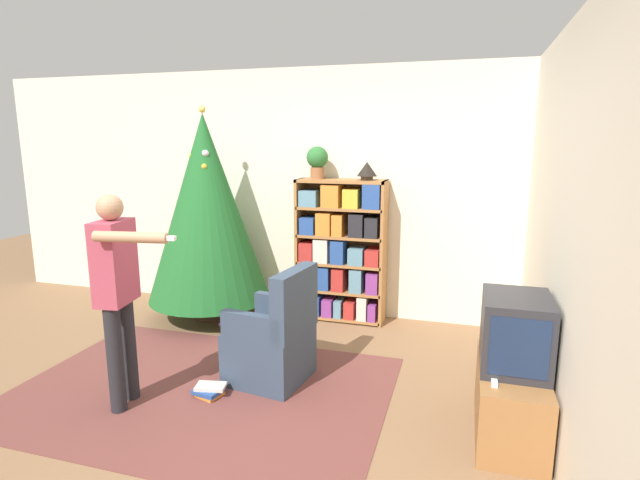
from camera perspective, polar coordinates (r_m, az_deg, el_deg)
ground_plane at (r=3.75m, az=-9.53°, el=-18.58°), size 14.00×14.00×0.00m
wall_back at (r=5.36m, az=0.49°, el=5.34°), size 8.00×0.10×2.60m
wall_right at (r=3.02m, az=27.82°, el=-0.75°), size 0.10×8.00×2.60m
area_rug at (r=4.04m, az=-13.38°, el=-16.35°), size 2.79×1.97×0.01m
bookshelf at (r=5.16m, az=2.41°, el=-1.18°), size 0.92×0.32×1.47m
tv_stand at (r=3.57m, az=20.88°, el=-16.67°), size 0.41×0.90×0.46m
television at (r=3.38m, az=21.44°, el=-9.78°), size 0.40×0.52×0.46m
game_remote at (r=3.21m, az=19.30°, el=-15.00°), size 0.04×0.12×0.02m
christmas_tree at (r=5.26m, az=-12.84°, el=3.51°), size 1.26×1.26×2.20m
armchair at (r=3.98m, az=-5.30°, el=-11.47°), size 0.64×0.63×0.92m
standing_person at (r=3.69m, az=-22.13°, el=-4.78°), size 0.68×0.46×1.51m
potted_plant at (r=5.12m, az=-0.31°, el=9.11°), size 0.22×0.22×0.33m
table_lamp at (r=5.00m, az=5.39°, el=7.99°), size 0.20×0.20×0.18m
book_pile_near_tree at (r=5.00m, az=-10.05°, el=-9.93°), size 0.23×0.17×0.12m
book_pile_by_chair at (r=3.94m, az=-12.53°, el=-16.46°), size 0.24×0.20×0.08m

